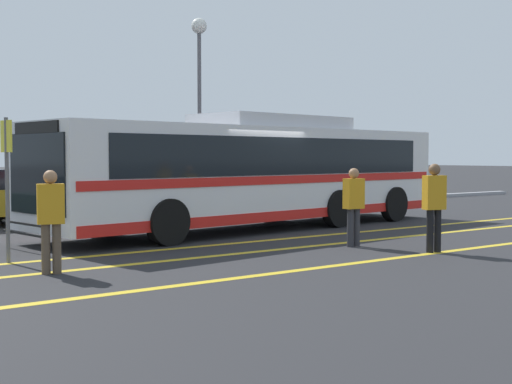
{
  "coord_description": "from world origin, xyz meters",
  "views": [
    {
      "loc": [
        -10.45,
        -14.4,
        1.89
      ],
      "look_at": [
        0.66,
        0.35,
        0.96
      ],
      "focal_mm": 50.0,
      "sensor_mm": 36.0,
      "label": 1
    }
  ],
  "objects_px": {
    "pedestrian_1": "(51,215)",
    "street_lamp": "(199,65)",
    "transit_bus": "(257,171)",
    "parked_car_2": "(196,191)",
    "pedestrian_2": "(434,202)",
    "bus_stop_sign": "(7,172)",
    "pedestrian_0": "(354,202)"
  },
  "relations": [
    {
      "from": "pedestrian_1",
      "to": "street_lamp",
      "type": "distance_m",
      "value": 14.9
    },
    {
      "from": "transit_bus",
      "to": "parked_car_2",
      "type": "height_order",
      "value": "transit_bus"
    },
    {
      "from": "parked_car_2",
      "to": "pedestrian_2",
      "type": "distance_m",
      "value": 10.23
    },
    {
      "from": "bus_stop_sign",
      "to": "street_lamp",
      "type": "xyz_separation_m",
      "value": [
        9.75,
        9.01,
        3.51
      ]
    },
    {
      "from": "parked_car_2",
      "to": "street_lamp",
      "type": "height_order",
      "value": "street_lamp"
    },
    {
      "from": "transit_bus",
      "to": "street_lamp",
      "type": "height_order",
      "value": "street_lamp"
    },
    {
      "from": "pedestrian_0",
      "to": "street_lamp",
      "type": "relative_size",
      "value": 0.24
    },
    {
      "from": "pedestrian_1",
      "to": "street_lamp",
      "type": "height_order",
      "value": "street_lamp"
    },
    {
      "from": "pedestrian_0",
      "to": "bus_stop_sign",
      "type": "distance_m",
      "value": 6.85
    },
    {
      "from": "transit_bus",
      "to": "pedestrian_1",
      "type": "bearing_deg",
      "value": 111.3
    },
    {
      "from": "pedestrian_1",
      "to": "bus_stop_sign",
      "type": "height_order",
      "value": "bus_stop_sign"
    },
    {
      "from": "bus_stop_sign",
      "to": "pedestrian_2",
      "type": "bearing_deg",
      "value": -124.02
    },
    {
      "from": "pedestrian_1",
      "to": "pedestrian_2",
      "type": "xyz_separation_m",
      "value": [
        6.94,
        -2.04,
        0.05
      ]
    },
    {
      "from": "pedestrian_1",
      "to": "pedestrian_2",
      "type": "distance_m",
      "value": 7.24
    },
    {
      "from": "pedestrian_2",
      "to": "street_lamp",
      "type": "xyz_separation_m",
      "value": [
        2.63,
        12.66,
        4.13
      ]
    },
    {
      "from": "bus_stop_sign",
      "to": "pedestrian_1",
      "type": "bearing_deg",
      "value": 179.24
    },
    {
      "from": "transit_bus",
      "to": "pedestrian_2",
      "type": "height_order",
      "value": "transit_bus"
    },
    {
      "from": "pedestrian_1",
      "to": "parked_car_2",
      "type": "bearing_deg",
      "value": -116.59
    },
    {
      "from": "pedestrian_1",
      "to": "pedestrian_0",
      "type": "bearing_deg",
      "value": -166.63
    },
    {
      "from": "transit_bus",
      "to": "street_lamp",
      "type": "xyz_separation_m",
      "value": [
        2.65,
        6.91,
        3.63
      ]
    },
    {
      "from": "pedestrian_1",
      "to": "street_lamp",
      "type": "bearing_deg",
      "value": -114.72
    },
    {
      "from": "transit_bus",
      "to": "street_lamp",
      "type": "relative_size",
      "value": 1.86
    },
    {
      "from": "bus_stop_sign",
      "to": "street_lamp",
      "type": "height_order",
      "value": "street_lamp"
    },
    {
      "from": "pedestrian_1",
      "to": "bus_stop_sign",
      "type": "relative_size",
      "value": 0.65
    },
    {
      "from": "pedestrian_0",
      "to": "bus_stop_sign",
      "type": "height_order",
      "value": "bus_stop_sign"
    },
    {
      "from": "transit_bus",
      "to": "pedestrian_0",
      "type": "xyz_separation_m",
      "value": [
        -0.59,
        -4.15,
        -0.57
      ]
    },
    {
      "from": "bus_stop_sign",
      "to": "street_lamp",
      "type": "distance_m",
      "value": 13.73
    },
    {
      "from": "parked_car_2",
      "to": "pedestrian_1",
      "type": "bearing_deg",
      "value": -45.3
    },
    {
      "from": "street_lamp",
      "to": "pedestrian_2",
      "type": "bearing_deg",
      "value": -101.75
    },
    {
      "from": "transit_bus",
      "to": "parked_car_2",
      "type": "distance_m",
      "value": 4.59
    },
    {
      "from": "transit_bus",
      "to": "pedestrian_1",
      "type": "height_order",
      "value": "transit_bus"
    },
    {
      "from": "transit_bus",
      "to": "pedestrian_0",
      "type": "height_order",
      "value": "transit_bus"
    }
  ]
}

